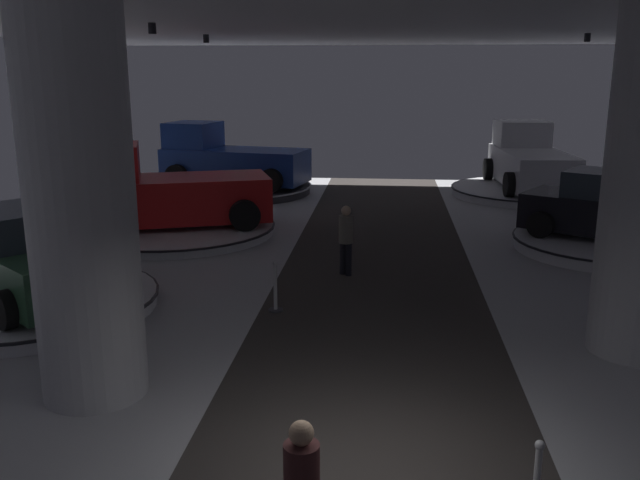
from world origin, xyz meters
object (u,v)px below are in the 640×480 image
display_platform_far_right (608,244)px  display_platform_deep_right (529,191)px  display_car_far_right (610,209)px  pickup_truck_deep_left (228,160)px  pickup_truck_far_left (161,193)px  display_platform_far_left (174,229)px  display_car_mid_left (26,257)px  column_left (81,204)px  visitor_walking_near (346,236)px  display_platform_mid_left (32,302)px  display_platform_deep_left (236,188)px  pickup_truck_deep_right (529,161)px

display_platform_far_right → display_platform_deep_right: bearing=93.2°
display_car_far_right → pickup_truck_deep_left: pickup_truck_deep_left is taller
display_platform_deep_right → pickup_truck_far_left: (-11.47, -7.21, 1.03)m
display_platform_far_left → display_car_mid_left: (-0.85, -6.31, 0.89)m
column_left → visitor_walking_near: size_ratio=3.46×
display_car_far_right → pickup_truck_deep_left: size_ratio=0.81×
display_platform_mid_left → display_car_far_right: bearing=24.6°
display_platform_far_right → display_car_mid_left: size_ratio=1.08×
display_platform_far_right → display_platform_mid_left: 13.66m
column_left → pickup_truck_far_left: bearing=103.0°
display_platform_deep_right → pickup_truck_deep_left: (-11.19, -0.36, 1.07)m
display_car_far_right → pickup_truck_deep_left: 13.77m
display_platform_deep_left → visitor_walking_near: size_ratio=3.57×
display_platform_far_right → display_car_mid_left: 13.70m
display_platform_far_right → pickup_truck_deep_right: bearing=93.2°
pickup_truck_far_left → display_car_mid_left: bearing=-95.0°
pickup_truck_deep_right → pickup_truck_deep_left: (-11.18, -0.68, -0.00)m
display_platform_deep_left → display_platform_far_right: bearing=-33.0°
column_left → display_platform_far_left: column_left is taller
pickup_truck_deep_left → display_car_mid_left: (-0.82, -13.07, -0.20)m
pickup_truck_deep_right → display_platform_mid_left: (-11.98, -13.76, -1.08)m
pickup_truck_deep_left → display_platform_deep_left: bearing=-11.3°
display_car_far_right → visitor_walking_near: size_ratio=2.84×
display_platform_deep_left → display_platform_far_left: bearing=-92.5°
display_platform_far_left → visitor_walking_near: (5.06, -3.47, 0.76)m
pickup_truck_deep_right → display_car_far_right: (0.43, -8.09, -0.15)m
column_left → display_platform_far_left: (-1.87, 9.53, -2.60)m
display_platform_far_left → visitor_walking_near: bearing=-34.4°
display_platform_far_right → display_platform_deep_left: size_ratio=0.83×
pickup_truck_far_left → display_platform_deep_right: bearing=32.2°
pickup_truck_deep_left → pickup_truck_far_left: size_ratio=0.98×
column_left → display_platform_mid_left: column_left is taller
display_platform_mid_left → pickup_truck_deep_right: bearing=49.0°
column_left → display_platform_mid_left: bearing=130.1°
column_left → display_car_mid_left: 4.54m
display_car_mid_left → pickup_truck_deep_left: bearing=86.4°
display_platform_deep_right → pickup_truck_far_left: bearing=-147.8°
display_platform_far_right → display_car_mid_left: (-12.45, -5.64, 0.86)m
display_platform_mid_left → pickup_truck_far_left: bearing=85.2°
display_car_far_right → display_platform_mid_left: bearing=-155.4°
pickup_truck_deep_right → display_car_far_right: 8.10m
display_platform_deep_left → display_car_mid_left: size_ratio=1.29×
display_car_far_right → display_car_mid_left: size_ratio=1.03×
display_platform_deep_right → display_car_far_right: 7.83m
display_platform_far_right → display_platform_mid_left: bearing=-155.5°
display_platform_far_left → pickup_truck_deep_right: bearing=33.7°
display_platform_far_left → display_platform_mid_left: 6.39m
display_platform_far_left → display_platform_deep_right: bearing=32.5°
display_car_far_right → display_platform_mid_left: (-12.40, -5.68, -0.93)m
display_platform_deep_right → pickup_truck_deep_left: 11.25m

